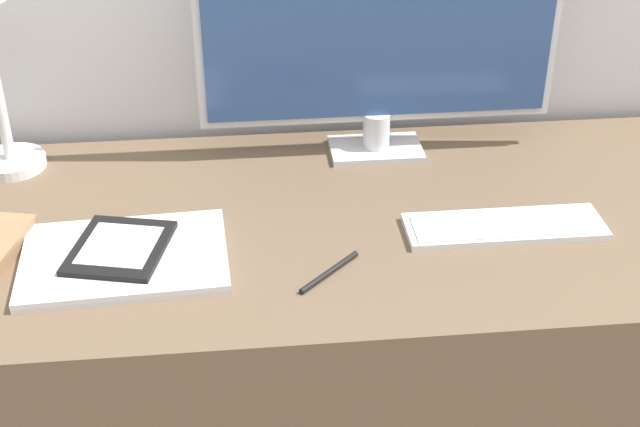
{
  "coord_description": "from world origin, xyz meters",
  "views": [
    {
      "loc": [
        -0.17,
        -1.06,
        1.51
      ],
      "look_at": [
        -0.05,
        0.12,
        0.79
      ],
      "focal_mm": 50.0,
      "sensor_mm": 36.0,
      "label": 1
    }
  ],
  "objects_px": {
    "monitor": "(380,20)",
    "laptop": "(125,258)",
    "keyboard": "(505,226)",
    "ereader": "(120,248)",
    "pen": "(329,272)"
  },
  "relations": [
    {
      "from": "monitor",
      "to": "keyboard",
      "type": "distance_m",
      "value": 0.42
    },
    {
      "from": "ereader",
      "to": "pen",
      "type": "height_order",
      "value": "ereader"
    },
    {
      "from": "monitor",
      "to": "keyboard",
      "type": "xyz_separation_m",
      "value": [
        0.17,
        -0.3,
        -0.25
      ]
    },
    {
      "from": "keyboard",
      "to": "laptop",
      "type": "xyz_separation_m",
      "value": [
        -0.61,
        -0.03,
        0.0
      ]
    },
    {
      "from": "keyboard",
      "to": "ereader",
      "type": "bearing_deg",
      "value": -178.12
    },
    {
      "from": "monitor",
      "to": "pen",
      "type": "xyz_separation_m",
      "value": [
        -0.13,
        -0.39,
        -0.25
      ]
    },
    {
      "from": "monitor",
      "to": "ereader",
      "type": "height_order",
      "value": "monitor"
    },
    {
      "from": "monitor",
      "to": "laptop",
      "type": "distance_m",
      "value": 0.61
    },
    {
      "from": "monitor",
      "to": "laptop",
      "type": "bearing_deg",
      "value": -143.43
    },
    {
      "from": "monitor",
      "to": "laptop",
      "type": "height_order",
      "value": "monitor"
    },
    {
      "from": "monitor",
      "to": "laptop",
      "type": "relative_size",
      "value": 2.01
    },
    {
      "from": "ereader",
      "to": "pen",
      "type": "bearing_deg",
      "value": -13.28
    },
    {
      "from": "keyboard",
      "to": "pen",
      "type": "distance_m",
      "value": 0.31
    },
    {
      "from": "laptop",
      "to": "ereader",
      "type": "relative_size",
      "value": 1.7
    },
    {
      "from": "keyboard",
      "to": "pen",
      "type": "xyz_separation_m",
      "value": [
        -0.3,
        -0.1,
        -0.0
      ]
    }
  ]
}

